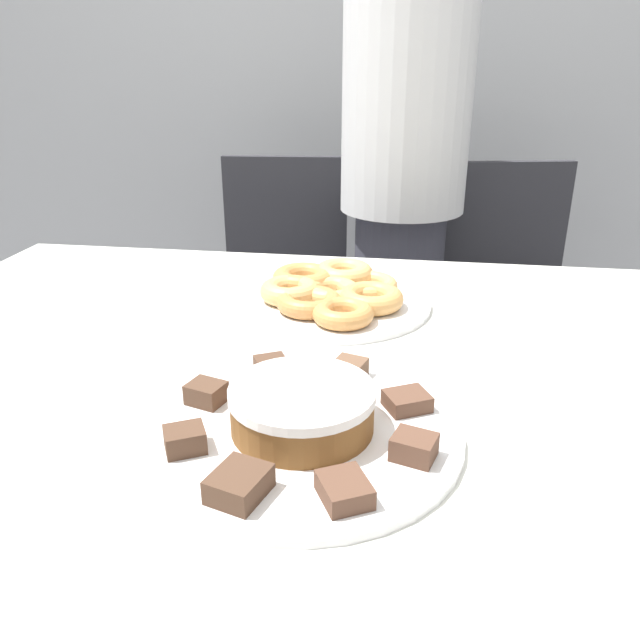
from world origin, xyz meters
name	(u,v)px	position (x,y,z in m)	size (l,w,h in m)	color
wall_back	(376,14)	(0.00, 1.63, 1.30)	(8.00, 0.05, 2.60)	#A8AAAD
table	(292,403)	(0.00, 0.00, 0.65)	(1.48, 1.07, 0.73)	silver
person_standing	(402,189)	(0.14, 0.93, 0.82)	(0.35, 0.35, 1.55)	#383842
office_chair_left	(283,311)	(-0.22, 0.96, 0.41)	(0.48, 0.48, 0.87)	black
office_chair_right	(509,324)	(0.48, 0.96, 0.41)	(0.52, 0.52, 0.87)	black
plate_cake	(302,431)	(0.05, -0.21, 0.74)	(0.39, 0.39, 0.01)	white
plate_donuts	(331,302)	(0.03, 0.23, 0.74)	(0.37, 0.37, 0.01)	white
frosted_cake	(302,408)	(0.05, -0.21, 0.77)	(0.17, 0.17, 0.05)	brown
lamington_0	(344,490)	(0.12, -0.33, 0.75)	(0.07, 0.07, 0.02)	brown
lamington_1	(414,447)	(0.19, -0.25, 0.75)	(0.06, 0.05, 0.03)	brown
lamington_2	(407,401)	(0.18, -0.14, 0.75)	(0.07, 0.06, 0.02)	brown
lamington_3	(349,370)	(0.10, -0.07, 0.75)	(0.05, 0.06, 0.03)	brown
lamington_4	(272,368)	(-0.01, -0.08, 0.75)	(0.06, 0.06, 0.03)	#513828
lamington_5	(206,393)	(-0.08, -0.17, 0.75)	(0.05, 0.05, 0.03)	#513828
lamington_6	(185,440)	(-0.07, -0.27, 0.75)	(0.06, 0.05, 0.03)	#513828
lamington_7	(239,484)	(0.01, -0.34, 0.75)	(0.07, 0.07, 0.03)	#513828
donut_0	(332,292)	(0.03, 0.23, 0.76)	(0.11, 0.11, 0.03)	#E5AD66
donut_1	(344,273)	(0.04, 0.33, 0.76)	(0.12, 0.12, 0.04)	#E5AD66
donut_2	(303,278)	(-0.03, 0.29, 0.76)	(0.12, 0.12, 0.04)	#D18E4C
donut_3	(290,291)	(-0.04, 0.21, 0.76)	(0.11, 0.11, 0.04)	#E5AD66
donut_4	(308,302)	(0.00, 0.17, 0.76)	(0.12, 0.12, 0.03)	#C68447
donut_5	(343,314)	(0.06, 0.13, 0.76)	(0.10, 0.10, 0.03)	#D18E4C
donut_6	(371,298)	(0.11, 0.20, 0.76)	(0.12, 0.12, 0.04)	tan
donut_7	(366,285)	(0.09, 0.27, 0.76)	(0.12, 0.12, 0.03)	#E5AD66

